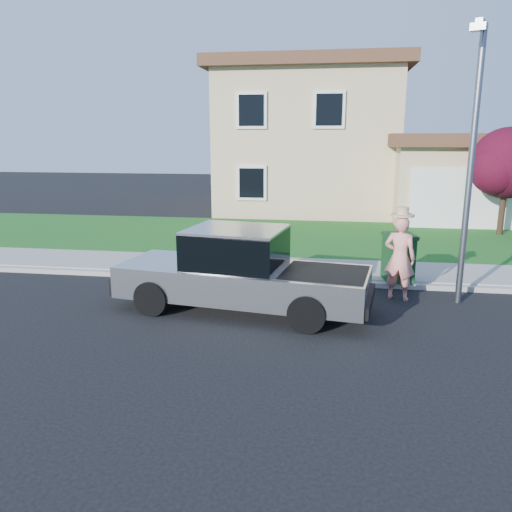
{
  "coord_description": "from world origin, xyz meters",
  "views": [
    {
      "loc": [
        1.26,
        -8.84,
        3.47
      ],
      "look_at": [
        -0.2,
        0.64,
        1.2
      ],
      "focal_mm": 35.0,
      "sensor_mm": 36.0,
      "label": 1
    }
  ],
  "objects": [
    {
      "name": "ground",
      "position": [
        0.0,
        0.0,
        0.0
      ],
      "size": [
        80.0,
        80.0,
        0.0
      ],
      "primitive_type": "plane",
      "color": "black",
      "rests_on": "ground"
    },
    {
      "name": "curb",
      "position": [
        1.0,
        2.9,
        0.06
      ],
      "size": [
        40.0,
        0.2,
        0.12
      ],
      "primitive_type": "cube",
      "color": "gray",
      "rests_on": "ground"
    },
    {
      "name": "sidewalk",
      "position": [
        1.0,
        4.0,
        0.07
      ],
      "size": [
        40.0,
        2.0,
        0.15
      ],
      "primitive_type": "cube",
      "color": "gray",
      "rests_on": "ground"
    },
    {
      "name": "lawn",
      "position": [
        1.0,
        8.5,
        0.05
      ],
      "size": [
        40.0,
        7.0,
        0.1
      ],
      "primitive_type": "cube",
      "color": "#175119",
      "rests_on": "ground"
    },
    {
      "name": "house",
      "position": [
        1.31,
        16.38,
        3.17
      ],
      "size": [
        14.0,
        11.3,
        6.85
      ],
      "color": "tan",
      "rests_on": "ground"
    },
    {
      "name": "pickup_truck",
      "position": [
        -0.52,
        0.83,
        0.8
      ],
      "size": [
        5.4,
        2.48,
        1.71
      ],
      "rotation": [
        0.0,
        0.0,
        -0.14
      ],
      "color": "black",
      "rests_on": "ground"
    },
    {
      "name": "woman",
      "position": [
        2.75,
        2.05,
        0.97
      ],
      "size": [
        0.79,
        0.65,
        2.05
      ],
      "rotation": [
        0.0,
        0.0,
        2.8
      ],
      "color": "#E68B7E",
      "rests_on": "ground"
    },
    {
      "name": "ornamental_tree",
      "position": [
        7.29,
        9.95,
        2.51
      ],
      "size": [
        2.74,
        2.47,
        3.76
      ],
      "color": "black",
      "rests_on": "lawn"
    },
    {
      "name": "trash_bin",
      "position": [
        2.86,
        3.1,
        0.72
      ],
      "size": [
        0.8,
        0.89,
        1.12
      ],
      "rotation": [
        0.0,
        0.0,
        0.16
      ],
      "color": "#0F3816",
      "rests_on": "sidewalk"
    },
    {
      "name": "street_lamp",
      "position": [
        4.0,
        1.94,
        3.2
      ],
      "size": [
        0.47,
        0.72,
        5.61
      ],
      "rotation": [
        0.0,
        0.0,
        -0.42
      ],
      "color": "slate",
      "rests_on": "ground"
    }
  ]
}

